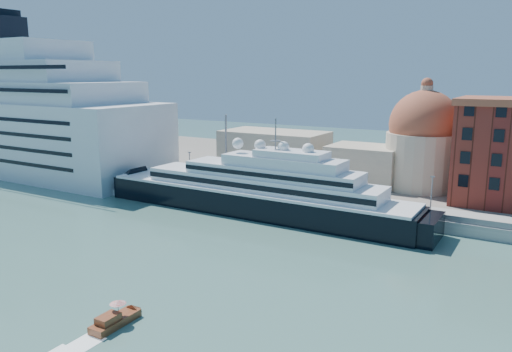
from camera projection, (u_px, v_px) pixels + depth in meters
The scene contains 9 objects.
ground at pixel (216, 248), 88.33m from camera, with size 400.00×400.00×0.00m, color #3D6960.
quay at pixel (300, 200), 116.70m from camera, with size 180.00×10.00×2.50m, color gray.
land at pixel (359, 172), 151.27m from camera, with size 260.00×72.00×2.00m, color slate.
quay_fence at pixel (291, 197), 112.54m from camera, with size 180.00×0.10×1.20m, color slate.
superyacht at pixel (244, 193), 111.11m from camera, with size 83.11×11.52×24.84m.
service_barge at pixel (105, 190), 129.09m from camera, with size 12.00×6.66×2.57m.
water_taxi at pixel (114, 320), 60.94m from camera, with size 2.38×6.85×3.23m.
church at pixel (362, 149), 131.53m from camera, with size 66.00×18.00×25.50m.
lamp_posts at pixel (250, 161), 119.86m from camera, with size 120.80×2.40×18.00m.
Camera 1 is at (49.01, -68.53, 30.29)m, focal length 35.00 mm.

